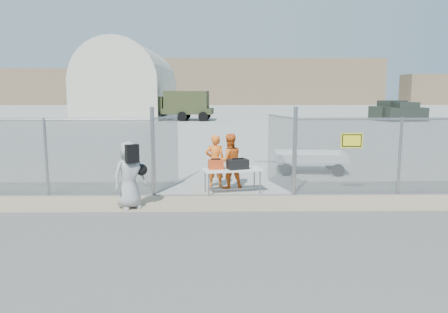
{
  "coord_description": "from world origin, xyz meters",
  "views": [
    {
      "loc": [
        -0.17,
        -10.17,
        2.97
      ],
      "look_at": [
        0.0,
        2.0,
        1.1
      ],
      "focal_mm": 35.0,
      "sensor_mm": 36.0,
      "label": 1
    }
  ],
  "objects_px": {
    "security_worker_left": "(215,161)",
    "security_worker_right": "(229,161)",
    "utility_trailer": "(310,162)",
    "visitor": "(129,175)",
    "folding_table": "(232,181)"
  },
  "relations": [
    {
      "from": "security_worker_left",
      "to": "security_worker_right",
      "type": "height_order",
      "value": "security_worker_right"
    },
    {
      "from": "folding_table",
      "to": "visitor",
      "type": "bearing_deg",
      "value": -160.75
    },
    {
      "from": "folding_table",
      "to": "security_worker_left",
      "type": "height_order",
      "value": "security_worker_left"
    },
    {
      "from": "security_worker_left",
      "to": "security_worker_right",
      "type": "bearing_deg",
      "value": 154.11
    },
    {
      "from": "security_worker_right",
      "to": "utility_trailer",
      "type": "distance_m",
      "value": 3.9
    },
    {
      "from": "folding_table",
      "to": "utility_trailer",
      "type": "height_order",
      "value": "utility_trailer"
    },
    {
      "from": "visitor",
      "to": "security_worker_left",
      "type": "bearing_deg",
      "value": 14.58
    },
    {
      "from": "folding_table",
      "to": "security_worker_right",
      "type": "height_order",
      "value": "security_worker_right"
    },
    {
      "from": "visitor",
      "to": "utility_trailer",
      "type": "height_order",
      "value": "visitor"
    },
    {
      "from": "folding_table",
      "to": "visitor",
      "type": "distance_m",
      "value": 3.12
    },
    {
      "from": "security_worker_right",
      "to": "utility_trailer",
      "type": "height_order",
      "value": "security_worker_right"
    },
    {
      "from": "utility_trailer",
      "to": "security_worker_left",
      "type": "bearing_deg",
      "value": -141.35
    },
    {
      "from": "folding_table",
      "to": "security_worker_left",
      "type": "xyz_separation_m",
      "value": [
        -0.5,
        0.81,
        0.45
      ]
    },
    {
      "from": "security_worker_left",
      "to": "visitor",
      "type": "distance_m",
      "value": 3.22
    },
    {
      "from": "visitor",
      "to": "folding_table",
      "type": "bearing_deg",
      "value": -2.72
    }
  ]
}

